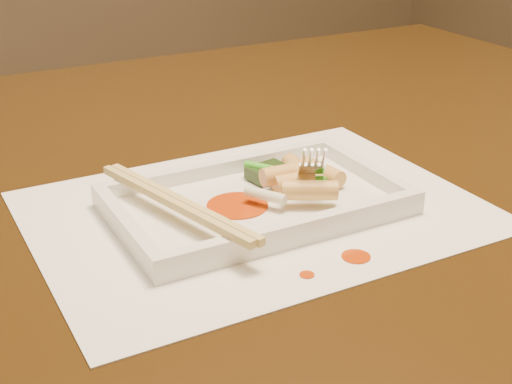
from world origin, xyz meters
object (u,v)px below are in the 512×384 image
fork (313,108)px  table (193,244)px  placemat (256,210)px  chopstick_a (172,203)px  plate_base (256,206)px

fork → table: bearing=121.8°
placemat → chopstick_a: 0.09m
placemat → plate_base: size_ratio=1.54×
placemat → fork: 0.11m
table → placemat: (0.01, -0.14, 0.10)m
plate_base → chopstick_a: 0.08m
fork → plate_base: bearing=-165.6°
placemat → fork: bearing=14.4°
chopstick_a → fork: 0.16m
placemat → fork: fork is taller
table → plate_base: (0.01, -0.14, 0.11)m
plate_base → chopstick_a: bearing=180.0°
table → placemat: size_ratio=3.50×
fork → placemat: bearing=-165.6°
table → chopstick_a: 0.20m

